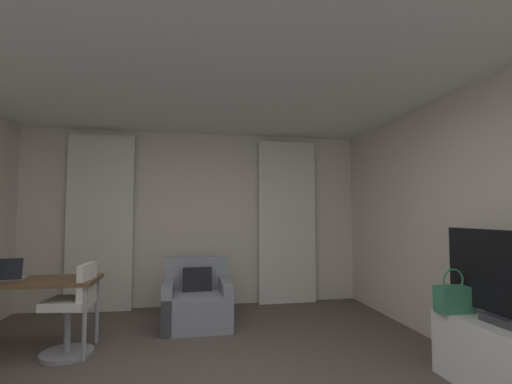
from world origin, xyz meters
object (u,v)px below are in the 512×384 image
object	(u,v)px
armchair	(197,303)
tv_flatscreen	(507,280)
laptop	(5,276)
handbag_primary	(454,298)
desk	(20,287)
desk_chair	(72,314)

from	to	relation	value
armchair	tv_flatscreen	distance (m)	3.21
laptop	handbag_primary	world-z (taller)	laptop
desk	desk_chair	size ratio (longest dim) A/B	1.61
handbag_primary	tv_flatscreen	bearing A→B (deg)	-71.39
armchair	desk_chair	bearing A→B (deg)	-149.08
desk_chair	armchair	bearing A→B (deg)	30.92
desk_chair	tv_flatscreen	xyz separation A→B (m)	(3.46, -1.49, 0.48)
armchair	handbag_primary	world-z (taller)	handbag_primary
desk_chair	laptop	size ratio (longest dim) A/B	2.49
desk_chair	handbag_primary	xyz separation A→B (m)	(3.33, -1.09, 0.27)
handbag_primary	laptop	bearing A→B (deg)	163.62
armchair	handbag_primary	size ratio (longest dim) A/B	2.21
desk	tv_flatscreen	world-z (taller)	tv_flatscreen
desk	handbag_primary	xyz separation A→B (m)	(3.84, -1.17, -0.00)
laptop	tv_flatscreen	size ratio (longest dim) A/B	0.31
laptop	handbag_primary	bearing A→B (deg)	-16.38
armchair	handbag_primary	xyz separation A→B (m)	(2.11, -1.82, 0.38)
tv_flatscreen	handbag_primary	distance (m)	0.47
desk_chair	tv_flatscreen	world-z (taller)	tv_flatscreen
tv_flatscreen	laptop	bearing A→B (deg)	159.13
desk	tv_flatscreen	size ratio (longest dim) A/B	1.23
handbag_primary	desk_chair	bearing A→B (deg)	161.89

